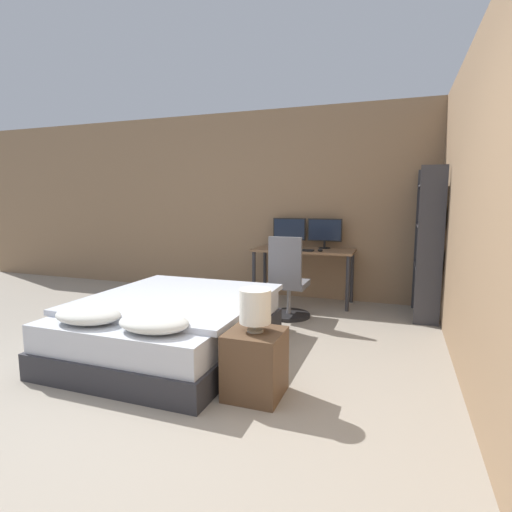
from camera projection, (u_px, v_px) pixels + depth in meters
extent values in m
plane|color=#9E9384|center=(144.00, 426.00, 2.51)|extent=(20.00, 20.00, 0.00)
cube|color=#8E7051|center=(294.00, 204.00, 5.78)|extent=(12.00, 0.06, 2.70)
cube|color=#8E7051|center=(472.00, 208.00, 3.06)|extent=(0.06, 12.00, 2.70)
cube|color=#2D2D33|center=(174.00, 338.00, 3.79)|extent=(1.56, 1.99, 0.22)
cube|color=silver|center=(173.00, 315.00, 3.76)|extent=(1.50, 1.93, 0.23)
cube|color=silver|center=(179.00, 298.00, 3.85)|extent=(1.60, 1.67, 0.05)
ellipsoid|color=silver|center=(88.00, 315.00, 3.14)|extent=(0.55, 0.38, 0.13)
ellipsoid|color=silver|center=(154.00, 323.00, 2.93)|extent=(0.55, 0.38, 0.13)
cube|color=brown|center=(255.00, 363.00, 2.88)|extent=(0.39, 0.40, 0.48)
cylinder|color=gray|center=(255.00, 330.00, 2.84)|extent=(0.12, 0.12, 0.02)
cylinder|color=gray|center=(255.00, 326.00, 2.84)|extent=(0.02, 0.02, 0.05)
cylinder|color=silver|center=(255.00, 306.00, 2.82)|extent=(0.23, 0.23, 0.24)
cube|color=#846042|center=(303.00, 250.00, 5.45)|extent=(1.37, 0.58, 0.03)
cylinder|color=#2D2D33|center=(254.00, 277.00, 5.49)|extent=(0.05, 0.05, 0.72)
cylinder|color=#2D2D33|center=(348.00, 284.00, 5.07)|extent=(0.05, 0.05, 0.72)
cylinder|color=#2D2D33|center=(265.00, 272.00, 5.94)|extent=(0.05, 0.05, 0.72)
cylinder|color=#2D2D33|center=(352.00, 277.00, 5.51)|extent=(0.05, 0.05, 0.72)
cylinder|color=black|center=(289.00, 247.00, 5.71)|extent=(0.16, 0.16, 0.01)
cylinder|color=black|center=(289.00, 243.00, 5.70)|extent=(0.03, 0.03, 0.09)
cube|color=black|center=(289.00, 229.00, 5.67)|extent=(0.47, 0.03, 0.31)
cube|color=#192338|center=(289.00, 229.00, 5.66)|extent=(0.44, 0.00, 0.28)
cylinder|color=black|center=(324.00, 248.00, 5.54)|extent=(0.16, 0.16, 0.01)
cylinder|color=black|center=(324.00, 244.00, 5.53)|extent=(0.03, 0.03, 0.09)
cube|color=black|center=(325.00, 230.00, 5.50)|extent=(0.47, 0.03, 0.31)
cube|color=#192338|center=(325.00, 230.00, 5.49)|extent=(0.44, 0.00, 0.28)
cube|color=black|center=(300.00, 250.00, 5.28)|extent=(0.35, 0.13, 0.02)
ellipsoid|color=black|center=(320.00, 250.00, 5.19)|extent=(0.07, 0.05, 0.04)
cylinder|color=black|center=(289.00, 315.00, 4.88)|extent=(0.52, 0.52, 0.04)
cylinder|color=gray|center=(289.00, 300.00, 4.85)|extent=(0.05, 0.05, 0.33)
cube|color=slate|center=(289.00, 284.00, 4.83)|extent=(0.43, 0.43, 0.07)
cube|color=slate|center=(285.00, 261.00, 4.61)|extent=(0.39, 0.05, 0.55)
cube|color=#333338|center=(430.00, 247.00, 4.42)|extent=(0.28, 0.02, 1.79)
cube|color=#333338|center=(426.00, 241.00, 5.10)|extent=(0.28, 0.02, 1.79)
cube|color=#333338|center=(427.00, 266.00, 4.80)|extent=(0.28, 0.71, 0.02)
cube|color=#333338|center=(429.00, 226.00, 4.73)|extent=(0.28, 0.71, 0.02)
cube|color=#333338|center=(432.00, 186.00, 4.67)|extent=(0.28, 0.71, 0.02)
cube|color=orange|center=(429.00, 259.00, 4.47)|extent=(0.23, 0.04, 0.24)
cube|color=orange|center=(429.00, 259.00, 4.51)|extent=(0.23, 0.03, 0.23)
cube|color=#BCB29E|center=(429.00, 258.00, 4.55)|extent=(0.23, 0.04, 0.23)
cube|color=#2D4784|center=(428.00, 260.00, 4.60)|extent=(0.23, 0.04, 0.18)
cube|color=#BCB29E|center=(428.00, 259.00, 4.64)|extent=(0.23, 0.03, 0.18)
cube|color=#2D4784|center=(428.00, 255.00, 4.66)|extent=(0.23, 0.02, 0.27)
cube|color=#28282D|center=(432.00, 218.00, 4.40)|extent=(0.23, 0.02, 0.20)
cube|color=gold|center=(432.00, 215.00, 4.44)|extent=(0.23, 0.04, 0.26)
cube|color=#337042|center=(431.00, 218.00, 4.48)|extent=(0.23, 0.02, 0.19)
cube|color=#337042|center=(431.00, 215.00, 4.51)|extent=(0.23, 0.03, 0.25)
cube|color=#2D4784|center=(431.00, 218.00, 4.55)|extent=(0.23, 0.03, 0.18)
cube|color=#B2332D|center=(431.00, 215.00, 4.59)|extent=(0.23, 0.04, 0.24)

